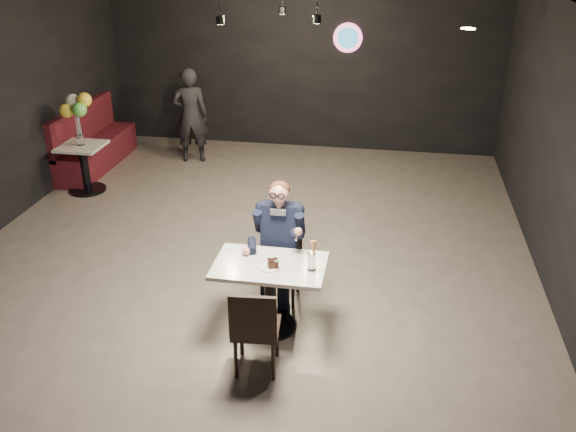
% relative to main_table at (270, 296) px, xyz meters
% --- Properties ---
extents(floor, '(9.00, 9.00, 0.00)m').
position_rel_main_table_xyz_m(floor, '(-0.57, 1.22, -0.38)').
color(floor, slate).
rests_on(floor, ground).
extents(wall_sign, '(0.50, 0.06, 0.50)m').
position_rel_main_table_xyz_m(wall_sign, '(0.23, 5.69, 1.62)').
color(wall_sign, pink).
rests_on(wall_sign, floor).
extents(main_table, '(1.10, 0.70, 0.75)m').
position_rel_main_table_xyz_m(main_table, '(0.00, 0.00, 0.00)').
color(main_table, silver).
rests_on(main_table, floor).
extents(chair_far, '(0.42, 0.46, 0.92)m').
position_rel_main_table_xyz_m(chair_far, '(0.00, 0.55, 0.09)').
color(chair_far, black).
rests_on(chair_far, floor).
extents(chair_near, '(0.46, 0.50, 0.92)m').
position_rel_main_table_xyz_m(chair_near, '(0.00, -0.63, 0.09)').
color(chair_near, black).
rests_on(chair_near, floor).
extents(seated_man, '(0.60, 0.80, 1.44)m').
position_rel_main_table_xyz_m(seated_man, '(0.00, 0.55, 0.34)').
color(seated_man, black).
rests_on(seated_man, floor).
extents(dessert_plate, '(0.20, 0.20, 0.01)m').
position_rel_main_table_xyz_m(dessert_plate, '(0.01, -0.07, 0.38)').
color(dessert_plate, white).
rests_on(dessert_plate, main_table).
extents(cake_slice, '(0.12, 0.11, 0.07)m').
position_rel_main_table_xyz_m(cake_slice, '(0.05, -0.06, 0.42)').
color(cake_slice, black).
rests_on(cake_slice, dessert_plate).
extents(mint_leaf, '(0.06, 0.04, 0.01)m').
position_rel_main_table_xyz_m(mint_leaf, '(0.09, -0.09, 0.47)').
color(mint_leaf, '#297D2B').
rests_on(mint_leaf, cake_slice).
extents(sundae_glass, '(0.08, 0.08, 0.18)m').
position_rel_main_table_xyz_m(sundae_glass, '(0.42, -0.04, 0.47)').
color(sundae_glass, silver).
rests_on(sundae_glass, main_table).
extents(wafer_cone, '(0.08, 0.08, 0.14)m').
position_rel_main_table_xyz_m(wafer_cone, '(0.44, -0.06, 0.62)').
color(wafer_cone, tan).
rests_on(wafer_cone, sundae_glass).
extents(booth_bench, '(0.53, 2.11, 1.05)m').
position_rel_main_table_xyz_m(booth_bench, '(-3.82, 4.01, 0.15)').
color(booth_bench, '#4B101C').
rests_on(booth_bench, floor).
extents(side_table, '(0.63, 0.63, 0.79)m').
position_rel_main_table_xyz_m(side_table, '(-3.52, 3.01, 0.02)').
color(side_table, silver).
rests_on(side_table, floor).
extents(balloon_vase, '(0.11, 0.11, 0.16)m').
position_rel_main_table_xyz_m(balloon_vase, '(-3.52, 3.01, 0.46)').
color(balloon_vase, silver).
rests_on(balloon_vase, side_table).
extents(balloon_bunch, '(0.39, 0.39, 0.64)m').
position_rel_main_table_xyz_m(balloon_bunch, '(-3.52, 3.01, 0.84)').
color(balloon_bunch, yellow).
rests_on(balloon_bunch, balloon_vase).
extents(passerby, '(0.67, 0.51, 1.63)m').
position_rel_main_table_xyz_m(passerby, '(-2.31, 4.60, 0.44)').
color(passerby, black).
rests_on(passerby, floor).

